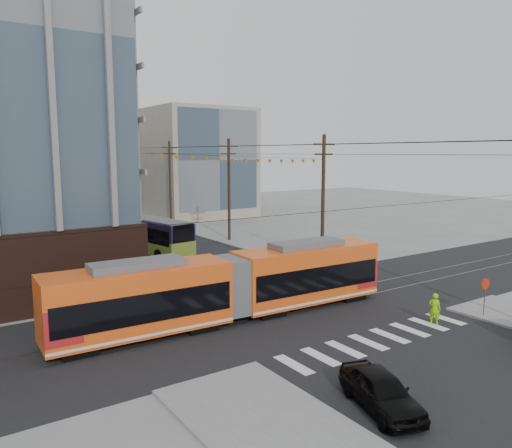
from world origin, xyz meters
The scene contains 13 objects.
ground centered at (0.00, 0.00, 0.00)m, with size 160.00×160.00×0.00m, color slate.
bg_bldg_ne_near centered at (16.00, 48.00, 8.00)m, with size 14.00×14.00×16.00m, color gray.
bg_bldg_ne_far centered at (18.00, 68.00, 7.00)m, with size 16.00×16.00×14.00m, color #8C99A5.
utility_pole_far centered at (8.50, 56.00, 5.50)m, with size 0.30×0.30×11.00m, color black.
streetcar centered at (-4.74, 3.89, 1.96)m, with size 20.39×2.87×3.93m, color #E95416, non-canonical shape.
city_bus centered at (-1.24, 25.36, 1.74)m, with size 2.66×12.28×3.48m, color #1D1336, non-canonical shape.
black_sedan centered at (-5.35, -7.90, 0.73)m, with size 1.72×4.28×1.46m, color black.
parked_car_silver centered at (-5.36, 12.19, 0.69)m, with size 1.46×4.20×1.38m, color #96999B.
parked_car_white centered at (-5.40, 18.71, 0.63)m, with size 1.76×4.33×1.26m, color silver.
parked_car_grey centered at (-5.68, 26.26, 0.74)m, with size 2.45×5.31×1.48m, color slate.
pedestrian centered at (4.26, -3.18, 0.90)m, with size 0.66×0.43×1.80m, color #94E706.
stop_sign centered at (7.62, -4.07, 1.10)m, with size 0.67×0.67×2.20m, color #B9280C, non-canonical shape.
jersey_barrier centered at (8.30, 11.53, 0.36)m, with size 0.80×3.56×0.71m, color gray.
Camera 1 is at (-19.05, -19.79, 9.53)m, focal length 35.00 mm.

